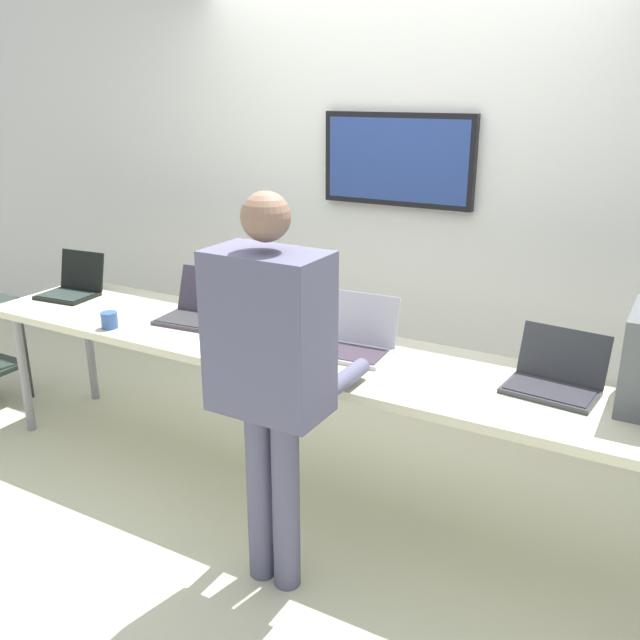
{
  "coord_description": "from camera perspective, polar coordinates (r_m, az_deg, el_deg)",
  "views": [
    {
      "loc": [
        1.59,
        -2.58,
        1.94
      ],
      "look_at": [
        0.11,
        0.05,
        0.91
      ],
      "focal_mm": 38.2,
      "sensor_mm": 36.0,
      "label": 1
    }
  ],
  "objects": [
    {
      "name": "laptop_station_3",
      "position": [
        2.92,
        19.09,
        -4.56
      ],
      "size": [
        0.38,
        0.32,
        0.23
      ],
      "color": "#34363A",
      "rests_on": "workbench"
    },
    {
      "name": "laptop_station_0",
      "position": [
        4.27,
        -20.0,
        2.7
      ],
      "size": [
        0.34,
        0.32,
        0.24
      ],
      "color": "black",
      "rests_on": "workbench"
    },
    {
      "name": "paper_sheet",
      "position": [
        3.08,
        -2.81,
        -3.31
      ],
      "size": [
        0.22,
        0.31,
        0.0
      ],
      "color": "white",
      "rests_on": "workbench"
    },
    {
      "name": "coffee_mug",
      "position": [
        3.63,
        -17.23,
        -0.01
      ],
      "size": [
        0.08,
        0.08,
        0.08
      ],
      "color": "#325396",
      "rests_on": "workbench"
    },
    {
      "name": "laptop_station_1",
      "position": [
        3.66,
        -10.38,
        0.97
      ],
      "size": [
        0.35,
        0.36,
        0.25
      ],
      "color": "#3A3341",
      "rests_on": "workbench"
    },
    {
      "name": "workbench",
      "position": [
        3.26,
        -2.06,
        -2.91
      ],
      "size": [
        3.61,
        0.7,
        0.78
      ],
      "color": "beige",
      "rests_on": "ground"
    },
    {
      "name": "back_wall",
      "position": [
        4.08,
        6.25,
        10.16
      ],
      "size": [
        8.0,
        0.11,
        2.65
      ],
      "color": "silver",
      "rests_on": "ground"
    },
    {
      "name": "laptop_station_2",
      "position": [
        3.15,
        2.91,
        -1.66
      ],
      "size": [
        0.37,
        0.32,
        0.25
      ],
      "color": "#ADAEB8",
      "rests_on": "workbench"
    },
    {
      "name": "ground",
      "position": [
        3.61,
        -1.91,
        -14.05
      ],
      "size": [
        8.0,
        8.0,
        0.04
      ],
      "primitive_type": "cube",
      "color": "beige"
    },
    {
      "name": "person",
      "position": [
        2.55,
        -4.13,
        -3.54
      ],
      "size": [
        0.44,
        0.58,
        1.61
      ],
      "color": "#54546E",
      "rests_on": "ground"
    }
  ]
}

